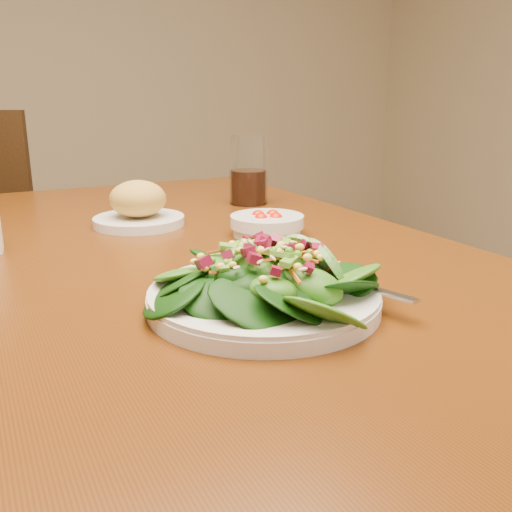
# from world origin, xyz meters

# --- Properties ---
(dining_table) EXTENTS (0.90, 1.40, 0.75)m
(dining_table) POSITION_xyz_m (0.00, 0.00, 0.65)
(dining_table) COLOR #4F2609
(dining_table) RESTS_ON ground_plane
(salad_plate) EXTENTS (0.28, 0.28, 0.08)m
(salad_plate) POSITION_xyz_m (0.01, -0.31, 0.78)
(salad_plate) COLOR silver
(salad_plate) RESTS_ON dining_table
(bread_plate) EXTENTS (0.17, 0.17, 0.09)m
(bread_plate) POSITION_xyz_m (-0.01, 0.19, 0.79)
(bread_plate) COLOR silver
(bread_plate) RESTS_ON dining_table
(tomato_bowl) EXTENTS (0.13, 0.13, 0.04)m
(tomato_bowl) POSITION_xyz_m (0.18, 0.01, 0.77)
(tomato_bowl) COLOR silver
(tomato_bowl) RESTS_ON dining_table
(drinking_glass) EXTENTS (0.09, 0.09, 0.15)m
(drinking_glass) POSITION_xyz_m (0.28, 0.29, 0.82)
(drinking_glass) COLOR silver
(drinking_glass) RESTS_ON dining_table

